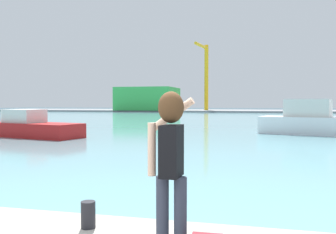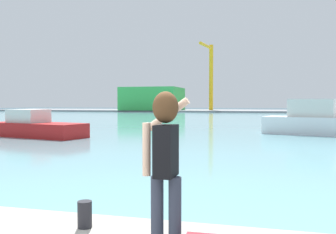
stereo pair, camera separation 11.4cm
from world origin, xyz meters
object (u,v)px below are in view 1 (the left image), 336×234
at_px(boat_moored_2, 320,122).
at_px(port_crane, 205,71).
at_px(person_photographer, 171,154).
at_px(harbor_bollard, 88,215).
at_px(warehouse_left, 148,99).
at_px(boat_moored, 32,127).

relative_size(boat_moored_2, port_crane, 0.54).
height_order(person_photographer, boat_moored_2, boat_moored_2).
distance_m(harbor_bollard, warehouse_left, 90.54).
bearing_deg(boat_moored, warehouse_left, 114.39).
distance_m(boat_moored_2, port_crane, 67.57).
xyz_separation_m(person_photographer, boat_moored, (-13.39, 17.28, -1.01)).
bearing_deg(warehouse_left, port_crane, 3.32).
bearing_deg(port_crane, harbor_bollard, -82.77).
relative_size(boat_moored, warehouse_left, 0.50).
bearing_deg(person_photographer, port_crane, 9.56).
xyz_separation_m(person_photographer, port_crane, (-12.33, 88.10, 8.39)).
height_order(boat_moored_2, warehouse_left, warehouse_left).
bearing_deg(boat_moored_2, harbor_bollard, -88.03).
relative_size(person_photographer, boat_moored_2, 0.20).
height_order(harbor_bollard, boat_moored, boat_moored).
distance_m(boat_moored, boat_moored_2, 19.37).
relative_size(person_photographer, harbor_bollard, 5.04).
bearing_deg(boat_moored_2, person_photographer, -84.94).
bearing_deg(warehouse_left, boat_moored, -79.07).
relative_size(harbor_bollard, warehouse_left, 0.02).
xyz_separation_m(harbor_bollard, boat_moored, (-12.18, 16.80, -0.12)).
relative_size(person_photographer, boat_moored, 0.25).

